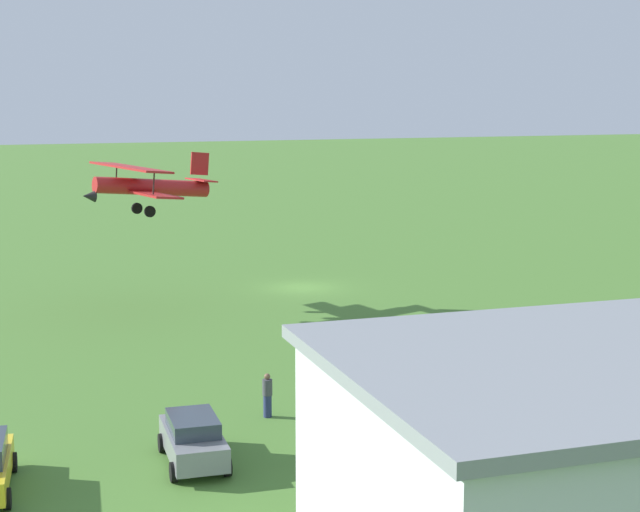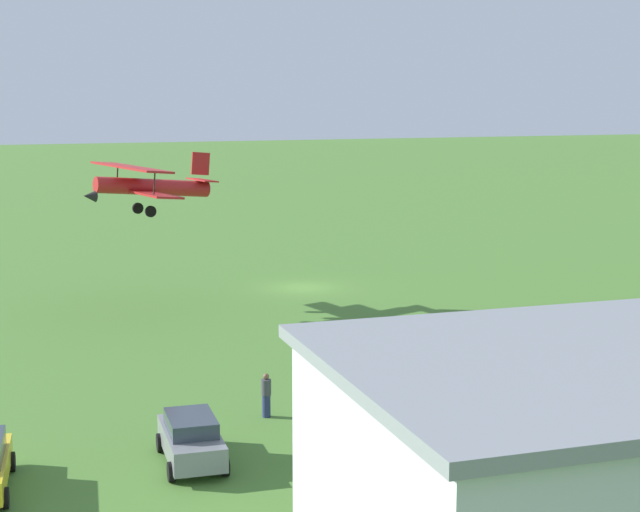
% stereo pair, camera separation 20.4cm
% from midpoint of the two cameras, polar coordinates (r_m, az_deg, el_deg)
% --- Properties ---
extents(ground_plane, '(400.00, 400.00, 0.00)m').
position_cam_midpoint_polar(ground_plane, '(63.08, -1.09, -1.83)').
color(ground_plane, '#47752D').
extents(biplane, '(7.77, 8.90, 3.49)m').
position_cam_midpoint_polar(biplane, '(56.90, -10.06, 4.06)').
color(biplane, '#B21E1E').
extents(car_grey, '(2.21, 4.22, 1.64)m').
position_cam_midpoint_polar(car_grey, '(33.62, -7.46, -10.35)').
color(car_grey, slate).
rests_on(car_grey, ground_plane).
extents(person_at_fence_line, '(0.51, 0.51, 1.70)m').
position_cam_midpoint_polar(person_at_fence_line, '(37.98, -3.19, -7.99)').
color(person_at_fence_line, navy).
rests_on(person_at_fence_line, ground_plane).
extents(person_by_parked_cars, '(0.53, 0.53, 1.69)m').
position_cam_midpoint_polar(person_by_parked_cars, '(40.72, 1.09, -6.79)').
color(person_by_parked_cars, '#72338C').
rests_on(person_by_parked_cars, ground_plane).
extents(person_walking_on_apron, '(0.46, 0.46, 1.68)m').
position_cam_midpoint_polar(person_walking_on_apron, '(43.36, 5.82, -5.85)').
color(person_walking_on_apron, navy).
rests_on(person_walking_on_apron, ground_plane).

